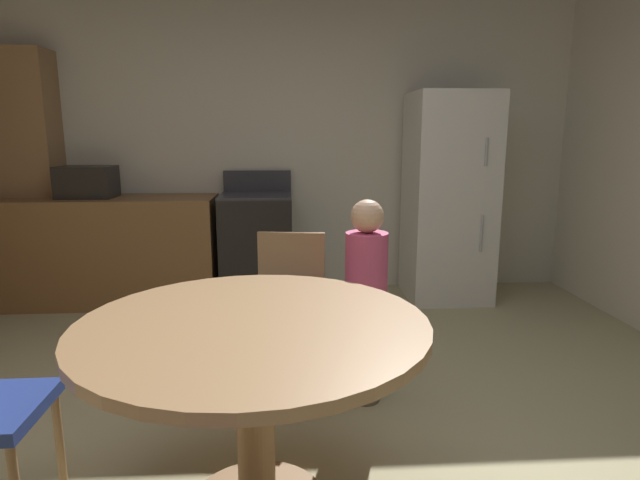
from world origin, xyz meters
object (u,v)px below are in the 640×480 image
at_px(dining_table, 254,361).
at_px(person_child, 366,297).
at_px(chair_north, 289,301).
at_px(microwave, 87,182).
at_px(refrigerator, 448,198).
at_px(oven_range, 257,246).

height_order(dining_table, person_child, person_child).
bearing_deg(chair_north, microwave, -127.45).
height_order(refrigerator, dining_table, refrigerator).
xyz_separation_m(chair_north, person_child, (0.40, -0.19, 0.08)).
bearing_deg(chair_north, refrigerator, 146.70).
distance_m(oven_range, person_child, 1.96).
relative_size(oven_range, person_child, 1.01).
bearing_deg(oven_range, chair_north, -80.82).
xyz_separation_m(microwave, person_child, (2.05, -1.84, -0.45)).
relative_size(refrigerator, microwave, 4.00).
height_order(microwave, person_child, microwave).
xyz_separation_m(refrigerator, microwave, (-3.03, 0.05, 0.15)).
distance_m(refrigerator, chair_north, 2.14).
bearing_deg(microwave, refrigerator, -0.95).
bearing_deg(refrigerator, oven_range, 178.13).
relative_size(dining_table, chair_north, 1.44).
bearing_deg(dining_table, chair_north, 82.51).
relative_size(refrigerator, chair_north, 2.02).
distance_m(refrigerator, microwave, 3.03).
bearing_deg(oven_range, dining_table, -87.13).
distance_m(refrigerator, dining_table, 3.03).
xyz_separation_m(refrigerator, dining_table, (-1.51, -2.61, -0.27)).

